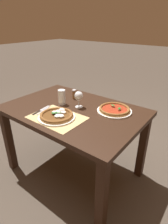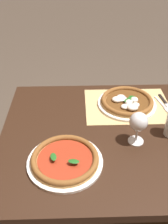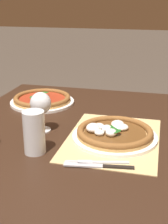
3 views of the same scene
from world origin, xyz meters
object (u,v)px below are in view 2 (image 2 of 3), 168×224
Objects in this scene: pizza_near at (127,102)px; pizza_far at (65,160)px; fork at (164,106)px; wine_glass at (138,123)px; knife at (167,105)px.

pizza_far is (0.32, 0.40, -0.00)m from pizza_near.
pizza_near is 0.51m from pizza_far.
fork is at bearing 172.99° from pizza_near.
wine_glass reaches higher than fork.
fork is 0.02m from knife.
fork is (-0.51, -0.38, -0.01)m from pizza_far.
wine_glass is at bearing 88.92° from pizza_near.
pizza_far is 0.66m from knife.
wine_glass reaches higher than pizza_far.
knife is at bearing -152.14° from fork.
knife is (-0.22, -0.27, -0.10)m from wine_glass.
pizza_far is at bearing 36.16° from knife.
pizza_far is 2.00× the size of wine_glass.
pizza_near is 1.56× the size of fork.
wine_glass is 0.36m from knife.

